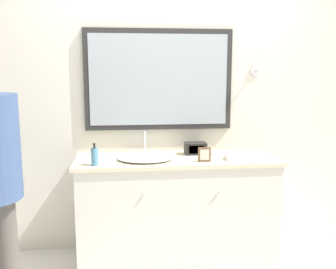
# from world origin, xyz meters

# --- Properties ---
(wall_back) EXTENTS (8.00, 0.18, 2.55)m
(wall_back) POSITION_xyz_m (-0.00, 0.58, 1.28)
(wall_back) COLOR silver
(wall_back) RESTS_ON ground_plane
(vanity_counter) EXTENTS (1.69, 0.56, 0.89)m
(vanity_counter) POSITION_xyz_m (0.00, 0.28, 0.45)
(vanity_counter) COLOR beige
(vanity_counter) RESTS_ON ground_plane
(sink_basin) EXTENTS (0.46, 0.43, 0.20)m
(sink_basin) POSITION_xyz_m (-0.26, 0.26, 0.91)
(sink_basin) COLOR white
(sink_basin) RESTS_ON vanity_counter
(soap_bottle) EXTENTS (0.06, 0.06, 0.17)m
(soap_bottle) POSITION_xyz_m (-0.66, 0.10, 0.96)
(soap_bottle) COLOR teal
(soap_bottle) RESTS_ON vanity_counter
(appliance_box) EXTENTS (0.19, 0.12, 0.10)m
(appliance_box) POSITION_xyz_m (0.18, 0.41, 0.94)
(appliance_box) COLOR black
(appliance_box) RESTS_ON vanity_counter
(picture_frame) EXTENTS (0.10, 0.01, 0.12)m
(picture_frame) POSITION_xyz_m (0.20, 0.12, 0.95)
(picture_frame) COLOR brown
(picture_frame) RESTS_ON vanity_counter
(hand_towel_near_sink) EXTENTS (0.20, 0.11, 0.04)m
(hand_towel_near_sink) POSITION_xyz_m (0.48, 0.17, 0.91)
(hand_towel_near_sink) COLOR white
(hand_towel_near_sink) RESTS_ON vanity_counter
(metal_tray) EXTENTS (0.16, 0.11, 0.01)m
(metal_tray) POSITION_xyz_m (0.39, 0.40, 0.89)
(metal_tray) COLOR silver
(metal_tray) RESTS_ON vanity_counter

